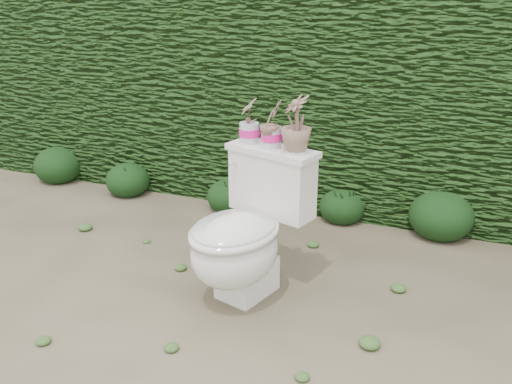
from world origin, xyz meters
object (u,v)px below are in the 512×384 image
at_px(potted_plant_right, 296,126).
at_px(potted_plant_center, 271,125).
at_px(toilet, 244,235).
at_px(potted_plant_left, 249,122).

bearing_deg(potted_plant_right, potted_plant_center, -139.11).
bearing_deg(potted_plant_right, toilet, -80.72).
xyz_separation_m(toilet, potted_plant_right, (0.21, 0.19, 0.56)).
height_order(potted_plant_left, potted_plant_right, potted_plant_right).
relative_size(toilet, potted_plant_left, 3.35).
relative_size(potted_plant_left, potted_plant_right, 0.82).
bearing_deg(toilet, potted_plant_center, 91.82).
distance_m(potted_plant_left, potted_plant_center, 0.15).
bearing_deg(potted_plant_right, potted_plant_left, -139.11).
bearing_deg(potted_plant_center, potted_plant_left, 92.90).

